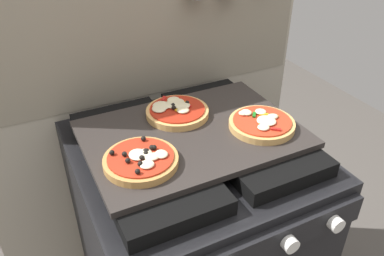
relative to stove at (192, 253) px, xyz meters
The scene contains 6 objects.
kitchen_backsplash 0.48m from the stove, 89.42° to the left, with size 1.10×0.09×1.55m.
stove is the anchor object (origin of this frame).
baking_tray 0.46m from the stove, 90.00° to the left, with size 0.54×0.38×0.02m, color #2D2826.
pizza_left 0.51m from the stove, 156.95° to the right, with size 0.17×0.17×0.03m.
pizza_right 0.51m from the stove, 19.92° to the right, with size 0.17×0.17×0.03m.
pizza_center 0.49m from the stove, 91.45° to the left, with size 0.17×0.17×0.03m.
Camera 1 is at (-0.37, -0.74, 1.46)m, focal length 36.43 mm.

